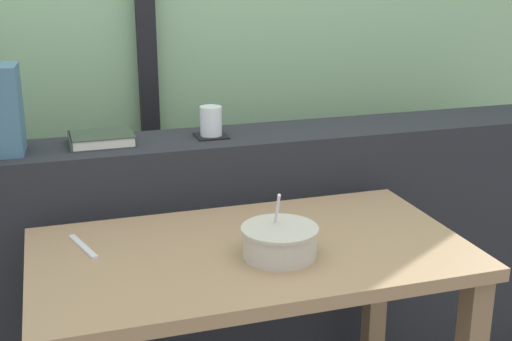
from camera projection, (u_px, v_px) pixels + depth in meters
The scene contains 7 objects.
dark_console_ledge at pixel (221, 261), 2.32m from camera, with size 2.80×0.28×0.89m, color #23262B.
breakfast_table at pixel (251, 289), 1.79m from camera, with size 1.12×0.62×0.72m.
coaster_square at pixel (211, 136), 2.18m from camera, with size 0.10×0.10×0.01m, color black.
juice_glass at pixel (211, 122), 2.17m from camera, with size 0.07×0.07×0.09m.
closed_book at pixel (101, 139), 2.09m from camera, with size 0.20×0.15×0.03m.
soup_bowl at pixel (281, 242), 1.69m from camera, with size 0.19×0.19×0.17m.
fork_utensil at pixel (83, 246), 1.75m from camera, with size 0.02×0.17×0.01m, color silver.
Camera 1 is at (-0.53, -1.51, 1.43)m, focal length 47.48 mm.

